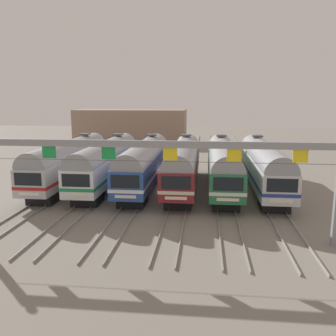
{
  "coord_description": "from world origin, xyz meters",
  "views": [
    {
      "loc": [
        4.2,
        -35.79,
        9.09
      ],
      "look_at": [
        0.29,
        1.33,
        1.82
      ],
      "focal_mm": 38.36,
      "sensor_mm": 36.0,
      "label": 1
    }
  ],
  "objects_px": {
    "commuter_train_stainless": "(70,160)",
    "commuter_train_blue": "(145,162)",
    "commuter_train_green": "(223,163)",
    "commuter_train_white": "(107,161)",
    "commuter_train_silver": "(263,164)",
    "catenary_gantry": "(139,158)",
    "commuter_train_maroon": "(183,162)"
  },
  "relations": [
    {
      "from": "commuter_train_white",
      "to": "commuter_train_maroon",
      "type": "bearing_deg",
      "value": 0.0
    },
    {
      "from": "commuter_train_white",
      "to": "commuter_train_silver",
      "type": "bearing_deg",
      "value": 0.0
    },
    {
      "from": "commuter_train_maroon",
      "to": "commuter_train_green",
      "type": "xyz_separation_m",
      "value": [
        3.99,
        0.0,
        0.0
      ]
    },
    {
      "from": "commuter_train_maroon",
      "to": "commuter_train_stainless",
      "type": "bearing_deg",
      "value": 180.0
    },
    {
      "from": "commuter_train_white",
      "to": "catenary_gantry",
      "type": "relative_size",
      "value": 0.72
    },
    {
      "from": "commuter_train_white",
      "to": "catenary_gantry",
      "type": "bearing_deg",
      "value": -66.1
    },
    {
      "from": "commuter_train_white",
      "to": "commuter_train_blue",
      "type": "relative_size",
      "value": 1.0
    },
    {
      "from": "commuter_train_blue",
      "to": "commuter_train_maroon",
      "type": "bearing_deg",
      "value": 0.0
    },
    {
      "from": "commuter_train_silver",
      "to": "commuter_train_green",
      "type": "bearing_deg",
      "value": 180.0
    },
    {
      "from": "commuter_train_stainless",
      "to": "commuter_train_blue",
      "type": "relative_size",
      "value": 1.0
    },
    {
      "from": "commuter_train_stainless",
      "to": "commuter_train_silver",
      "type": "relative_size",
      "value": 1.0
    },
    {
      "from": "commuter_train_maroon",
      "to": "commuter_train_silver",
      "type": "height_order",
      "value": "same"
    },
    {
      "from": "commuter_train_green",
      "to": "commuter_train_stainless",
      "type": "bearing_deg",
      "value": 180.0
    },
    {
      "from": "commuter_train_blue",
      "to": "commuter_train_silver",
      "type": "distance_m",
      "value": 11.96
    },
    {
      "from": "commuter_train_blue",
      "to": "commuter_train_silver",
      "type": "bearing_deg",
      "value": 0.0
    },
    {
      "from": "commuter_train_stainless",
      "to": "commuter_train_silver",
      "type": "distance_m",
      "value": 19.94
    },
    {
      "from": "commuter_train_stainless",
      "to": "catenary_gantry",
      "type": "height_order",
      "value": "catenary_gantry"
    },
    {
      "from": "commuter_train_stainless",
      "to": "commuter_train_white",
      "type": "xyz_separation_m",
      "value": [
        3.99,
        0.0,
        0.0
      ]
    },
    {
      "from": "commuter_train_stainless",
      "to": "commuter_train_silver",
      "type": "height_order",
      "value": "same"
    },
    {
      "from": "commuter_train_green",
      "to": "commuter_train_silver",
      "type": "height_order",
      "value": "same"
    },
    {
      "from": "commuter_train_stainless",
      "to": "commuter_train_silver",
      "type": "xyz_separation_m",
      "value": [
        19.94,
        0.0,
        0.0
      ]
    },
    {
      "from": "commuter_train_stainless",
      "to": "commuter_train_green",
      "type": "height_order",
      "value": "same"
    },
    {
      "from": "commuter_train_blue",
      "to": "catenary_gantry",
      "type": "relative_size",
      "value": 0.72
    },
    {
      "from": "commuter_train_maroon",
      "to": "catenary_gantry",
      "type": "bearing_deg",
      "value": -98.4
    },
    {
      "from": "commuter_train_green",
      "to": "catenary_gantry",
      "type": "distance_m",
      "value": 15.0
    },
    {
      "from": "commuter_train_white",
      "to": "catenary_gantry",
      "type": "distance_m",
      "value": 15.0
    },
    {
      "from": "commuter_train_blue",
      "to": "commuter_train_green",
      "type": "bearing_deg",
      "value": 0.0
    },
    {
      "from": "commuter_train_green",
      "to": "commuter_train_white",
      "type": "bearing_deg",
      "value": 180.0
    },
    {
      "from": "commuter_train_maroon",
      "to": "commuter_train_green",
      "type": "distance_m",
      "value": 3.99
    },
    {
      "from": "commuter_train_maroon",
      "to": "commuter_train_white",
      "type": "bearing_deg",
      "value": 180.0
    },
    {
      "from": "commuter_train_green",
      "to": "commuter_train_blue",
      "type": "bearing_deg",
      "value": 180.0
    },
    {
      "from": "commuter_train_maroon",
      "to": "commuter_train_green",
      "type": "bearing_deg",
      "value": 0.0
    }
  ]
}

